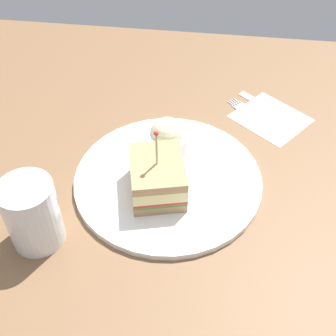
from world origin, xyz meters
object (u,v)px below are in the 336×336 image
at_px(fork, 248,112).
at_px(knife, 263,105).
at_px(coleslaw_bowl, 167,137).
at_px(drink_glass, 33,216).
at_px(sandwich_half_center, 157,177).
at_px(plate, 168,179).
at_px(napkin, 271,118).

height_order(fork, knife, same).
xyz_separation_m(fork, knife, (-0.03, -0.02, 0.00)).
relative_size(coleslaw_bowl, drink_glass, 0.75).
bearing_deg(sandwich_half_center, coleslaw_bowl, -90.97).
distance_m(sandwich_half_center, drink_glass, 0.18).
bearing_deg(drink_glass, plate, -141.72).
height_order(drink_glass, napkin, drink_glass).
height_order(coleslaw_bowl, drink_glass, drink_glass).
xyz_separation_m(plate, knife, (-0.15, -0.22, -0.00)).
bearing_deg(napkin, knife, -70.54).
bearing_deg(napkin, plate, 47.80).
height_order(sandwich_half_center, knife, sandwich_half_center).
relative_size(coleslaw_bowl, napkin, 0.65).
relative_size(napkin, fork, 1.26).
distance_m(plate, sandwich_half_center, 0.05).
bearing_deg(fork, plate, 57.52).
xyz_separation_m(plate, coleslaw_bowl, (0.01, -0.07, 0.03)).
height_order(napkin, fork, fork).
xyz_separation_m(sandwich_half_center, knife, (-0.16, -0.24, -0.04)).
bearing_deg(knife, coleslaw_bowl, 42.68).
bearing_deg(sandwich_half_center, fork, -121.33).
xyz_separation_m(sandwich_half_center, napkin, (-0.17, -0.21, -0.04)).
distance_m(plate, coleslaw_bowl, 0.07).
distance_m(coleslaw_bowl, fork, 0.18).
xyz_separation_m(sandwich_half_center, drink_glass, (0.15, 0.10, 0.01)).
xyz_separation_m(sandwich_half_center, coleslaw_bowl, (-0.00, -0.10, -0.01)).
relative_size(fork, knife, 0.92).
bearing_deg(napkin, fork, -16.60).
bearing_deg(knife, plate, 55.31).
bearing_deg(napkin, drink_glass, 43.41).
relative_size(plate, napkin, 2.45).
bearing_deg(fork, coleslaw_bowl, 42.89).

